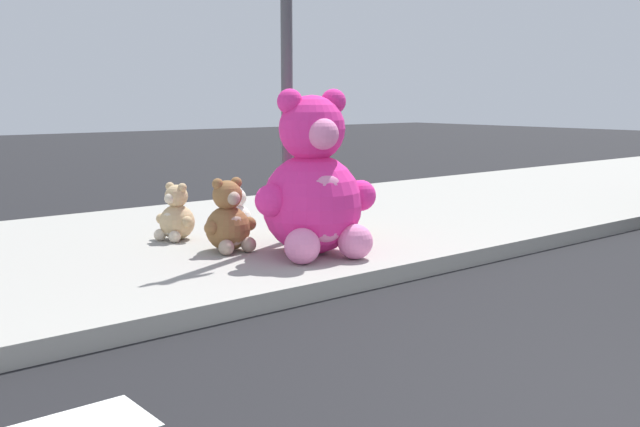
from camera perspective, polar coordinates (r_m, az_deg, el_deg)
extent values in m
cube|color=#9E9B93|center=(7.25, -12.69, -2.76)|extent=(28.00, 4.40, 0.15)
cylinder|color=#4C4C51|center=(6.94, -2.60, 10.86)|extent=(0.11, 0.11, 3.20)
sphere|color=#F22D93|center=(6.49, -0.62, 0.75)|extent=(0.89, 0.89, 0.89)
ellipsoid|color=pink|center=(6.19, 0.50, 0.36)|extent=(0.52, 0.33, 0.58)
sphere|color=#F22D93|center=(6.42, -0.63, 6.62)|extent=(0.58, 0.58, 0.58)
sphere|color=pink|center=(6.20, 0.24, 6.20)|extent=(0.27, 0.27, 0.27)
sphere|color=#F22D93|center=(6.50, 1.05, 8.70)|extent=(0.22, 0.22, 0.22)
sphere|color=#F22D93|center=(6.55, 3.17, 1.41)|extent=(0.28, 0.28, 0.28)
sphere|color=pink|center=(6.29, 2.75, -2.21)|extent=(0.31, 0.31, 0.31)
sphere|color=#F22D93|center=(6.34, -2.36, 8.69)|extent=(0.22, 0.22, 0.22)
sphere|color=#F22D93|center=(6.23, -3.83, 1.01)|extent=(0.28, 0.28, 0.28)
sphere|color=pink|center=(6.10, -1.39, -2.56)|extent=(0.31, 0.31, 0.31)
sphere|color=tan|center=(7.29, -11.04, -0.66)|extent=(0.34, 0.34, 0.34)
ellipsoid|color=beige|center=(7.20, -11.70, -0.80)|extent=(0.13, 0.20, 0.22)
sphere|color=tan|center=(7.26, -11.11, 1.33)|extent=(0.22, 0.22, 0.22)
sphere|color=beige|center=(7.19, -11.61, 1.14)|extent=(0.10, 0.10, 0.10)
sphere|color=tan|center=(7.19, -10.66, 2.00)|extent=(0.09, 0.09, 0.09)
sphere|color=tan|center=(7.15, -10.31, -0.62)|extent=(0.11, 0.11, 0.11)
sphere|color=beige|center=(7.15, -11.23, -1.78)|extent=(0.12, 0.12, 0.12)
sphere|color=tan|center=(7.30, -11.59, 2.07)|extent=(0.09, 0.09, 0.09)
sphere|color=tan|center=(7.37, -12.22, -0.40)|extent=(0.11, 0.11, 0.11)
sphere|color=beige|center=(7.27, -12.34, -1.63)|extent=(0.12, 0.12, 0.12)
sphere|color=olive|center=(6.68, -7.17, -1.16)|extent=(0.41, 0.41, 0.41)
ellipsoid|color=tan|center=(6.56, -6.56, -1.34)|extent=(0.23, 0.11, 0.27)
sphere|color=olive|center=(6.64, -7.22, 1.43)|extent=(0.27, 0.27, 0.27)
sphere|color=tan|center=(6.54, -6.75, 1.19)|extent=(0.12, 0.12, 0.12)
sphere|color=olive|center=(6.67, -6.53, 2.41)|extent=(0.10, 0.10, 0.10)
sphere|color=olive|center=(6.73, -5.51, -0.80)|extent=(0.13, 0.13, 0.13)
sphere|color=tan|center=(6.61, -5.58, -2.42)|extent=(0.14, 0.14, 0.14)
sphere|color=olive|center=(6.58, -7.96, 2.29)|extent=(0.10, 0.10, 0.10)
sphere|color=olive|center=(6.55, -8.46, -1.13)|extent=(0.13, 0.13, 0.13)
sphere|color=tan|center=(6.51, -7.29, -2.64)|extent=(0.14, 0.14, 0.14)
sphere|color=white|center=(7.52, -6.45, -0.43)|extent=(0.30, 0.30, 0.30)
ellipsoid|color=white|center=(7.49, -7.23, -0.49)|extent=(0.11, 0.17, 0.19)
sphere|color=white|center=(7.49, -6.48, 1.24)|extent=(0.19, 0.19, 0.19)
sphere|color=white|center=(7.47, -7.09, 1.11)|extent=(0.09, 0.09, 0.09)
sphere|color=white|center=(7.42, -6.34, 1.77)|extent=(0.07, 0.07, 0.07)
sphere|color=white|center=(7.38, -6.40, -0.44)|extent=(0.09, 0.09, 0.09)
sphere|color=white|center=(7.43, -7.17, -1.33)|extent=(0.10, 0.10, 0.10)
sphere|color=white|center=(7.55, -6.65, 1.88)|extent=(0.07, 0.07, 0.07)
sphere|color=white|center=(7.64, -7.04, -0.13)|extent=(0.09, 0.09, 0.09)
sphere|color=white|center=(7.58, -7.54, -1.13)|extent=(0.10, 0.10, 0.10)
sphere|color=#B28CD8|center=(7.96, -2.02, 0.13)|extent=(0.30, 0.30, 0.30)
ellipsoid|color=silver|center=(7.93, -2.77, 0.10)|extent=(0.12, 0.18, 0.19)
sphere|color=#B28CD8|center=(7.93, -2.03, 1.71)|extent=(0.19, 0.19, 0.19)
sphere|color=silver|center=(7.91, -2.61, 1.60)|extent=(0.09, 0.09, 0.09)
sphere|color=#B28CD8|center=(7.85, -1.91, 2.21)|extent=(0.07, 0.07, 0.07)
sphere|color=#B28CD8|center=(7.81, -2.04, 0.13)|extent=(0.09, 0.09, 0.09)
sphere|color=silver|center=(7.87, -2.76, -0.69)|extent=(0.10, 0.10, 0.10)
sphere|color=#B28CD8|center=(7.98, -2.15, 2.32)|extent=(0.07, 0.07, 0.07)
sphere|color=#B28CD8|center=(8.08, -2.52, 0.43)|extent=(0.09, 0.09, 0.09)
sphere|color=silver|center=(8.02, -3.03, -0.50)|extent=(0.10, 0.10, 0.10)
sphere|color=yellow|center=(7.46, 0.40, 0.11)|extent=(0.44, 0.44, 0.44)
ellipsoid|color=#F0DB80|center=(7.61, -0.10, 0.28)|extent=(0.26, 0.16, 0.29)
sphere|color=yellow|center=(7.42, 0.40, 2.62)|extent=(0.29, 0.29, 0.29)
sphere|color=#F0DB80|center=(7.53, 0.01, 2.59)|extent=(0.13, 0.13, 0.13)
sphere|color=yellow|center=(7.37, -0.31, 3.48)|extent=(0.11, 0.11, 0.11)
sphere|color=yellow|center=(7.42, -1.25, 0.32)|extent=(0.14, 0.14, 0.14)
sphere|color=#F0DB80|center=(7.61, -1.02, -0.82)|extent=(0.15, 0.15, 0.15)
sphere|color=yellow|center=(7.45, 1.11, 3.54)|extent=(0.11, 0.11, 0.11)
sphere|color=yellow|center=(7.59, 1.67, 0.52)|extent=(0.14, 0.14, 0.14)
sphere|color=#F0DB80|center=(7.70, 0.64, -0.70)|extent=(0.15, 0.15, 0.15)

